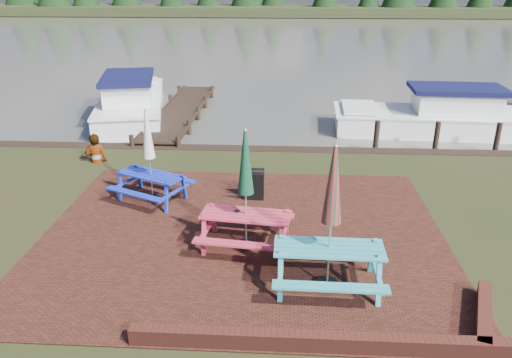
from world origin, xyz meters
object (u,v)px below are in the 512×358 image
object	(u,v)px
picnic_table_blue	(150,170)
jetty	(180,111)
picnic_table_teal	(330,241)
boat_jetty	(131,103)
person	(93,134)
chalkboard	(254,185)
boat_near	(435,118)
picnic_table_red	(246,209)

from	to	relation	value
picnic_table_blue	jetty	xyz separation A→B (m)	(-1.00, 8.52, -0.73)
picnic_table_teal	boat_jetty	xyz separation A→B (m)	(-7.30, 12.15, -0.55)
boat_jetty	person	world-z (taller)	person
picnic_table_blue	chalkboard	distance (m)	2.67
picnic_table_blue	boat_jetty	size ratio (longest dim) A/B	0.32
boat_jetty	boat_near	world-z (taller)	boat_jetty
picnic_table_teal	picnic_table_blue	world-z (taller)	picnic_table_teal
picnic_table_teal	boat_near	xyz separation A→B (m)	(4.83, 10.74, -0.59)
picnic_table_teal	boat_jetty	world-z (taller)	picnic_table_teal
picnic_table_blue	chalkboard	bearing A→B (deg)	29.17
chalkboard	boat_jetty	distance (m)	10.11
jetty	boat_jetty	world-z (taller)	boat_jetty
picnic_table_red	boat_jetty	size ratio (longest dim) A/B	0.34
jetty	person	bearing A→B (deg)	-104.08
picnic_table_blue	chalkboard	world-z (taller)	picnic_table_blue
picnic_table_blue	boat_near	world-z (taller)	picnic_table_blue
chalkboard	jetty	world-z (taller)	chalkboard
boat_near	person	world-z (taller)	person
person	picnic_table_teal	bearing A→B (deg)	126.29
boat_near	jetty	bearing A→B (deg)	84.72
boat_jetty	boat_near	xyz separation A→B (m)	(12.12, -1.40, -0.04)
jetty	picnic_table_red	bearing A→B (deg)	-71.46
boat_near	picnic_table_teal	bearing A→B (deg)	158.40
chalkboard	boat_near	xyz separation A→B (m)	(6.44, 6.96, -0.03)
chalkboard	boat_near	world-z (taller)	boat_near
picnic_table_red	picnic_table_blue	bearing A→B (deg)	146.36
picnic_table_blue	person	xyz separation A→B (m)	(-2.47, 2.68, 0.06)
picnic_table_teal	person	distance (m)	9.21
picnic_table_teal	boat_jetty	bearing A→B (deg)	122.10
picnic_table_blue	person	bearing A→B (deg)	158.20
picnic_table_blue	jetty	bearing A→B (deg)	122.28
picnic_table_teal	boat_near	size ratio (longest dim) A/B	0.38
picnic_table_teal	jetty	size ratio (longest dim) A/B	0.31
boat_jetty	person	xyz separation A→B (m)	(0.58, -5.85, 0.48)
picnic_table_red	jetty	bearing A→B (deg)	115.71
picnic_table_red	jetty	size ratio (longest dim) A/B	0.29
jetty	boat_jetty	bearing A→B (deg)	179.82
chalkboard	jetty	size ratio (longest dim) A/B	0.09
jetty	boat_near	distance (m)	10.18
chalkboard	boat_near	bearing A→B (deg)	48.48
chalkboard	picnic_table_red	bearing A→B (deg)	-89.23
picnic_table_red	picnic_table_blue	distance (m)	3.46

